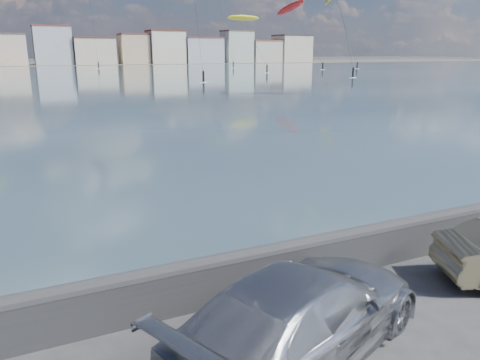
# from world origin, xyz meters

# --- Properties ---
(bay_water) EXTENTS (500.00, 177.00, 0.00)m
(bay_water) POSITION_xyz_m (0.00, 91.50, 0.01)
(bay_water) COLOR #2C464E
(bay_water) RESTS_ON ground
(far_shore_strip) EXTENTS (500.00, 60.00, 0.00)m
(far_shore_strip) POSITION_xyz_m (0.00, 200.00, 0.01)
(far_shore_strip) COLOR #4C473D
(far_shore_strip) RESTS_ON ground
(seawall) EXTENTS (400.00, 0.36, 1.08)m
(seawall) POSITION_xyz_m (0.00, 2.70, 0.58)
(seawall) COLOR #28282B
(seawall) RESTS_ON ground
(far_buildings) EXTENTS (240.79, 13.26, 14.60)m
(far_buildings) POSITION_xyz_m (1.31, 186.00, 6.03)
(far_buildings) COLOR #CCB293
(far_buildings) RESTS_ON ground
(car_silver) EXTENTS (5.98, 4.22, 1.61)m
(car_silver) POSITION_xyz_m (0.49, 0.48, 0.80)
(car_silver) COLOR #A9ABB0
(car_silver) RESTS_ON ground
(kitesurfer_15) EXTENTS (10.17, 10.58, 13.60)m
(kitesurfer_15) POSITION_xyz_m (48.42, 101.71, 12.61)
(kitesurfer_15) COLOR yellow
(kitesurfer_15) RESTS_ON ground
(kitesurfer_17) EXTENTS (6.49, 19.86, 20.07)m
(kitesurfer_17) POSITION_xyz_m (72.69, 120.07, 17.20)
(kitesurfer_17) COLOR red
(kitesurfer_17) RESTS_ON ground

